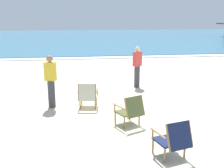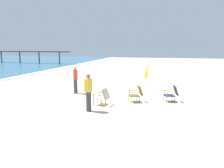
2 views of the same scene
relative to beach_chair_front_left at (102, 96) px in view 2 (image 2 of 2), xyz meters
The scene contains 8 objects.
ground_plane 3.54m from the beach_chair_front_left, 30.93° to the right, with size 80.00×80.00×0.00m, color beige.
beach_chair_front_left is the anchor object (origin of this frame).
beach_chair_back_left 3.57m from the beach_chair_front_left, 65.10° to the right, with size 0.72×0.80×0.82m.
beach_chair_far_center 1.82m from the beach_chair_front_left, 56.07° to the right, with size 0.79×0.84×0.82m.
umbrella_furled_yellow 4.61m from the beach_chair_front_left, 22.51° to the right, with size 0.41×0.59×2.07m.
person_near_chairs 3.14m from the beach_chair_front_left, 47.61° to the left, with size 0.39×0.36×1.63m.
person_by_waterline 1.21m from the beach_chair_front_left, 165.49° to the left, with size 0.37×0.26×1.63m.
pier_distant 28.80m from the beach_chair_front_left, 44.10° to the left, with size 0.90×17.40×2.01m.
Camera 2 is at (-12.70, -1.13, 2.78)m, focal length 35.00 mm.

